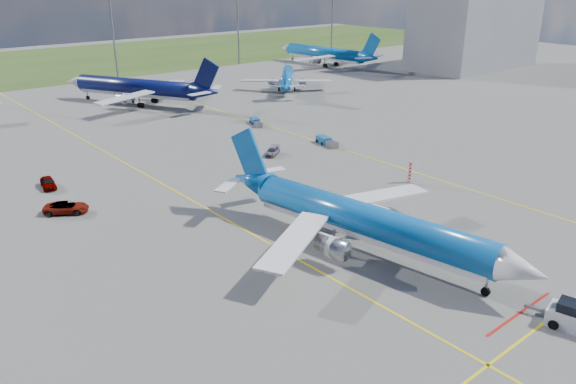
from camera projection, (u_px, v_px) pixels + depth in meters
ground at (305, 263)px, 54.90m from camera, size 400.00×400.00×0.00m
taxiway_lines at (168, 186)px, 74.79m from camera, size 60.25×160.00×0.02m
floodlight_masts at (34, 36)px, 134.88m from camera, size 202.20×0.50×22.70m
terminal_building at (475, 22)px, 164.77m from camera, size 42.00×22.00×26.00m
warning_post at (410, 172)px, 75.62m from camera, size 0.50×0.50×3.00m
bg_jet_n at (138, 104)px, 121.65m from camera, size 46.09×50.15×10.60m
bg_jet_ne at (287, 89)px, 137.73m from camera, size 37.92×38.57×8.06m
bg_jet_ene at (324, 66)px, 172.89m from camera, size 34.39×43.25×10.69m
main_airliner at (365, 252)px, 57.16m from camera, size 34.40×41.89×9.92m
service_car_a at (48, 183)px, 74.05m from camera, size 2.34×4.38×1.42m
service_car_b at (66, 208)px, 66.19m from camera, size 5.54×4.75×1.41m
service_car_c at (273, 151)px, 87.52m from camera, size 4.25×3.71×1.18m
baggage_tug_w at (326, 141)px, 92.78m from camera, size 2.50×5.37×1.17m
baggage_tug_e at (256, 122)px, 105.06m from camera, size 3.05×4.96×1.09m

